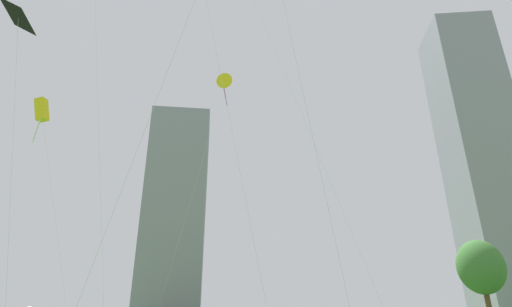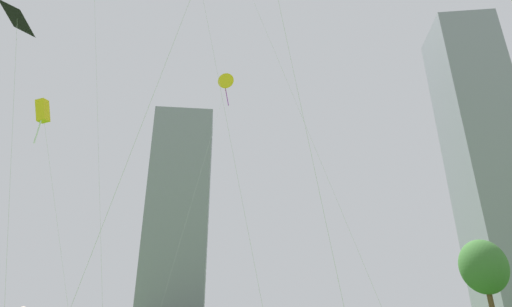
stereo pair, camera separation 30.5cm
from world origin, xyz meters
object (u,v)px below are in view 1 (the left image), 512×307
at_px(kite_flying_4, 19,18).
at_px(kite_flying_0, 226,83).
at_px(park_tree_1, 481,267).
at_px(kite_flying_3, 42,111).
at_px(distant_highrise_1, 176,212).
at_px(distant_highrise_0, 481,155).

bearing_deg(kite_flying_4, kite_flying_0, 83.70).
xyz_separation_m(kite_flying_0, park_tree_1, (27.24, -1.46, -25.09)).
relative_size(kite_flying_3, kite_flying_4, 1.03).
distance_m(kite_flying_3, distant_highrise_1, 96.46).
bearing_deg(kite_flying_3, distant_highrise_0, 52.24).
height_order(kite_flying_4, park_tree_1, kite_flying_4).
xyz_separation_m(kite_flying_0, distant_highrise_1, (-31.75, 70.65, 0.58)).
height_order(kite_flying_0, park_tree_1, kite_flying_0).
bearing_deg(kite_flying_3, distant_highrise_1, 103.94).
relative_size(kite_flying_4, distant_highrise_1, 0.26).
relative_size(park_tree_1, distant_highrise_1, 0.14).
distance_m(kite_flying_0, kite_flying_3, 27.98).
relative_size(park_tree_1, distant_highrise_0, 0.10).
distance_m(kite_flying_3, kite_flying_4, 10.84).
bearing_deg(distant_highrise_1, kite_flying_0, -81.16).
height_order(kite_flying_3, kite_flying_4, kite_flying_3).
distance_m(kite_flying_0, kite_flying_4, 34.89).
height_order(kite_flying_4, distant_highrise_1, distant_highrise_1).
bearing_deg(kite_flying_0, park_tree_1, -3.06).
xyz_separation_m(park_tree_1, distant_highrise_0, (31.17, 66.58, 37.08)).
bearing_deg(kite_flying_0, distant_highrise_1, 114.20).
height_order(park_tree_1, distant_highrise_1, distant_highrise_1).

